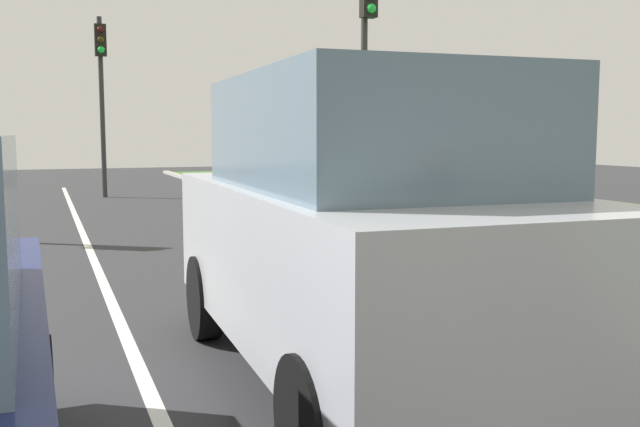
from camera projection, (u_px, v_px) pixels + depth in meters
ground_plane at (149, 266)px, 10.06m from camera, size 60.00×60.00×0.00m
lane_line_center at (98, 269)px, 9.80m from camera, size 0.12×32.00×0.01m
lane_line_right_edge at (378, 251)px, 11.36m from camera, size 0.12×32.00×0.01m
grass_verge_right at (616, 233)px, 13.13m from camera, size 9.00×48.00×0.06m
curb_right at (406, 245)px, 11.54m from camera, size 0.24×48.00×0.12m
car_suv_ahead at (360, 229)px, 5.22m from camera, size 2.09×4.56×2.28m
traffic_light_near_right at (366, 49)px, 14.83m from camera, size 0.32×0.50×5.34m
traffic_light_far_median at (101, 76)px, 20.47m from camera, size 0.32×0.50×5.22m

